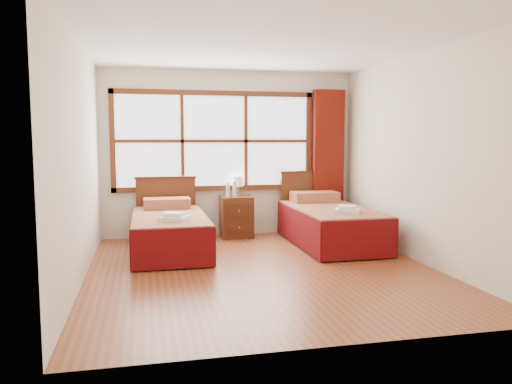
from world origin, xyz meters
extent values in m
plane|color=brown|center=(0.00, 0.00, 0.00)|extent=(4.50, 4.50, 0.00)
plane|color=white|center=(0.00, 0.00, 2.60)|extent=(4.50, 4.50, 0.00)
plane|color=silver|center=(0.00, 2.25, 1.30)|extent=(4.00, 0.00, 4.00)
plane|color=silver|center=(-2.00, 0.00, 1.30)|extent=(0.00, 4.50, 4.50)
plane|color=silver|center=(2.00, 0.00, 1.30)|extent=(0.00, 4.50, 4.50)
cube|color=white|center=(-0.25, 2.22, 1.50)|extent=(3.00, 0.02, 1.40)
cube|color=#522612|center=(-0.25, 2.20, 0.76)|extent=(3.16, 0.06, 0.08)
cube|color=#522612|center=(-0.25, 2.20, 2.24)|extent=(3.16, 0.06, 0.08)
cube|color=#522612|center=(-1.79, 2.20, 1.50)|extent=(0.08, 0.06, 1.56)
cube|color=#522612|center=(1.29, 2.20, 1.50)|extent=(0.08, 0.06, 1.56)
cube|color=#522612|center=(-0.75, 2.20, 1.50)|extent=(0.05, 0.05, 1.40)
cube|color=#522612|center=(0.25, 2.20, 1.50)|extent=(0.05, 0.05, 1.40)
cube|color=#522612|center=(-0.25, 2.20, 1.50)|extent=(3.00, 0.05, 0.05)
cube|color=#631309|center=(1.60, 2.11, 1.17)|extent=(0.50, 0.16, 2.30)
cube|color=#401E0D|center=(-1.02, 1.13, 0.14)|extent=(0.86, 1.72, 0.28)
cube|color=maroon|center=(-1.02, 1.13, 0.40)|extent=(0.96, 1.91, 0.23)
cube|color=#640A0C|center=(-1.50, 1.13, 0.26)|extent=(0.03, 1.91, 0.48)
cube|color=#640A0C|center=(-0.54, 1.13, 0.26)|extent=(0.03, 1.91, 0.48)
cube|color=#640A0C|center=(-1.02, 0.18, 0.26)|extent=(0.96, 0.03, 0.48)
cube|color=maroon|center=(-1.02, 1.82, 0.59)|extent=(0.67, 0.39, 0.15)
cube|color=#522612|center=(-1.02, 2.14, 0.47)|extent=(0.90, 0.06, 0.94)
cube|color=#401E0D|center=(-1.02, 2.14, 0.95)|extent=(0.94, 0.08, 0.04)
cube|color=#401E0D|center=(1.29, 1.13, 0.15)|extent=(0.91, 1.82, 0.30)
cube|color=maroon|center=(1.29, 1.13, 0.42)|extent=(1.02, 2.02, 0.25)
cube|color=#640A0C|center=(0.78, 1.13, 0.27)|extent=(0.03, 2.02, 0.50)
cube|color=#640A0C|center=(1.80, 1.13, 0.27)|extent=(0.03, 2.02, 0.50)
cube|color=#640A0C|center=(1.29, 0.13, 0.27)|extent=(1.02, 0.03, 0.50)
cube|color=maroon|center=(1.29, 1.86, 0.62)|extent=(0.71, 0.42, 0.16)
cube|color=#522612|center=(1.29, 2.14, 0.49)|extent=(0.95, 0.06, 0.99)
cube|color=#401E0D|center=(1.29, 2.14, 1.00)|extent=(0.99, 0.08, 0.04)
cube|color=#522612|center=(0.06, 2.00, 0.32)|extent=(0.48, 0.43, 0.64)
cube|color=#401E0D|center=(0.06, 1.77, 0.19)|extent=(0.43, 0.02, 0.19)
cube|color=#401E0D|center=(0.06, 1.77, 0.45)|extent=(0.43, 0.02, 0.19)
sphere|color=#A87838|center=(0.06, 1.76, 0.19)|extent=(0.03, 0.03, 0.03)
sphere|color=#A87838|center=(0.06, 1.76, 0.45)|extent=(0.03, 0.03, 0.03)
cube|color=white|center=(-0.98, 0.67, 0.54)|extent=(0.41, 0.39, 0.05)
cube|color=white|center=(-0.98, 0.67, 0.59)|extent=(0.31, 0.29, 0.05)
cube|color=white|center=(1.33, 0.64, 0.57)|extent=(0.40, 0.38, 0.05)
cube|color=white|center=(1.33, 0.64, 0.62)|extent=(0.30, 0.28, 0.04)
cylinder|color=#C2883E|center=(0.10, 2.06, 0.65)|extent=(0.10, 0.10, 0.02)
cylinder|color=#C2883E|center=(0.10, 2.06, 0.73)|extent=(0.02, 0.02, 0.13)
cylinder|color=white|center=(0.10, 2.06, 0.88)|extent=(0.16, 0.16, 0.16)
cylinder|color=silver|center=(-0.09, 1.90, 0.74)|extent=(0.06, 0.06, 0.20)
cylinder|color=#174FB2|center=(-0.09, 1.90, 0.85)|extent=(0.03, 0.03, 0.03)
cylinder|color=silver|center=(0.02, 1.94, 0.75)|extent=(0.06, 0.06, 0.21)
cylinder|color=#174FB2|center=(0.02, 1.94, 0.87)|extent=(0.03, 0.03, 0.03)
camera|label=1|loc=(-1.32, -5.59, 1.53)|focal=35.00mm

